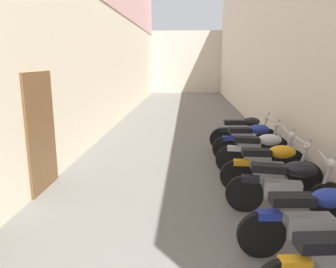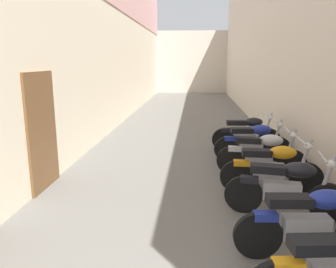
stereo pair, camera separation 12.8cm
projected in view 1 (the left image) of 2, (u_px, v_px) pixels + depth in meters
name	position (u px, v px, depth m)	size (l,w,h in m)	color
ground_plane	(183.00, 134.00, 10.87)	(40.96, 40.96, 0.00)	#66635E
building_left	(110.00, 21.00, 12.09)	(0.45, 24.96, 7.57)	beige
building_right	(262.00, 37.00, 11.95)	(0.45, 24.96, 6.46)	beige
building_far_end	(186.00, 62.00, 25.45)	(8.21, 2.00, 4.56)	beige
motorcycle_third	(314.00, 219.00, 3.97)	(1.85, 0.58, 1.04)	black
motorcycle_fourth	(287.00, 185.00, 5.05)	(1.84, 0.58, 1.04)	black
motorcycle_fifth	(272.00, 166.00, 5.97)	(1.85, 0.58, 1.04)	black
motorcycle_sixth	(261.00, 152.00, 6.88)	(1.85, 0.58, 1.04)	black
motorcycle_seventh	(251.00, 141.00, 7.88)	(1.85, 0.58, 1.04)	black
motorcycle_eighth	(244.00, 132.00, 8.85)	(1.85, 0.58, 1.04)	black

